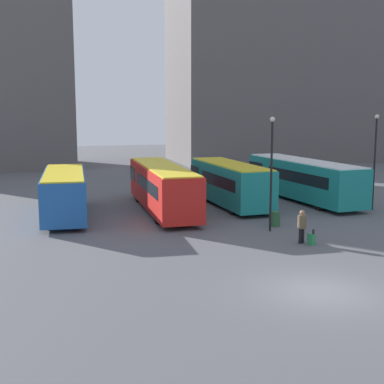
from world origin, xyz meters
TOP-DOWN VIEW (x-y plane):
  - ground_plane at (0.00, 0.00)m, footprint 160.00×160.00m
  - building_block_right at (20.43, 47.26)m, footprint 28.45×13.21m
  - bus_0 at (-8.46, 16.55)m, footprint 3.01×9.60m
  - bus_1 at (-2.25, 16.87)m, footprint 2.67×12.30m
  - bus_2 at (2.67, 17.63)m, footprint 2.96×9.80m
  - bus_3 at (8.45, 18.16)m, footprint 3.71×12.26m
  - traveler at (2.62, 6.65)m, footprint 0.51×0.51m
  - suitcase at (2.96, 6.26)m, footprint 0.31×0.41m
  - lamp_post_0 at (11.24, 13.52)m, footprint 0.28×0.28m
  - lamp_post_1 at (2.20, 9.56)m, footprint 0.28×0.28m
  - trash_bin at (2.96, 10.56)m, footprint 0.52×0.52m

SIDE VIEW (x-z plane):
  - ground_plane at x=0.00m, z-range 0.00..0.00m
  - suitcase at x=2.96m, z-range -0.12..0.68m
  - trash_bin at x=2.96m, z-range 0.00..0.85m
  - traveler at x=2.62m, z-range 0.16..1.83m
  - bus_0 at x=-8.46m, z-range 0.12..2.93m
  - bus_2 at x=2.67m, z-range 0.13..3.04m
  - bus_3 at x=8.45m, z-range 0.14..3.09m
  - bus_1 at x=-2.25m, z-range 0.14..3.12m
  - lamp_post_1 at x=2.20m, z-range 0.51..6.72m
  - lamp_post_0 at x=11.24m, z-range 0.51..6.76m
  - building_block_right at x=20.43m, z-range 0.00..33.70m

